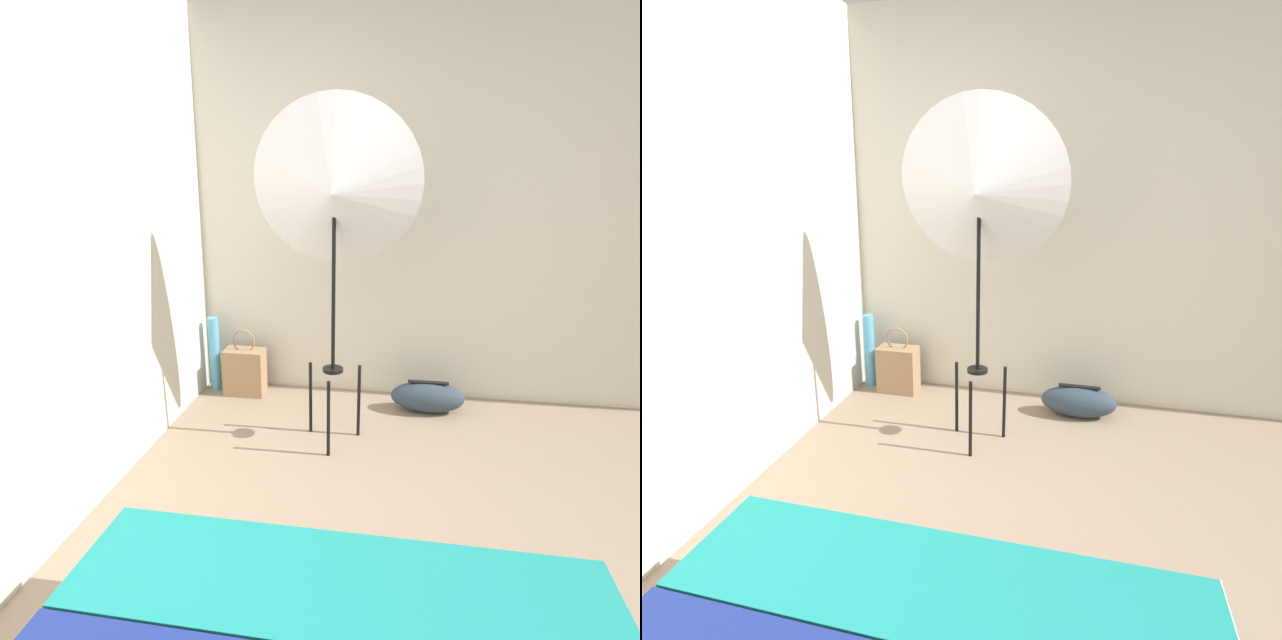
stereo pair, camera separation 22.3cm
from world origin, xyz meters
TOP-DOWN VIEW (x-y plane):
  - wall_back at (0.00, 2.33)m, footprint 8.00×0.05m
  - wall_side_left at (-1.26, 1.00)m, footprint 0.05×8.00m
  - photo_umbrella at (-0.19, 1.55)m, footprint 0.93×0.43m
  - tote_bag at (-0.90, 2.11)m, footprint 0.29×0.16m
  - duffel_bag at (0.40, 2.03)m, footprint 0.49×0.21m
  - paper_roll at (-1.14, 2.16)m, footprint 0.08×0.08m

SIDE VIEW (x-z plane):
  - duffel_bag at x=0.40m, z-range 0.00..0.21m
  - tote_bag at x=-0.90m, z-range -0.07..0.42m
  - paper_roll at x=-1.14m, z-range 0.00..0.55m
  - wall_back at x=0.00m, z-range 0.00..2.60m
  - wall_side_left at x=-1.26m, z-range 0.00..2.60m
  - photo_umbrella at x=-0.19m, z-range 0.49..2.45m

